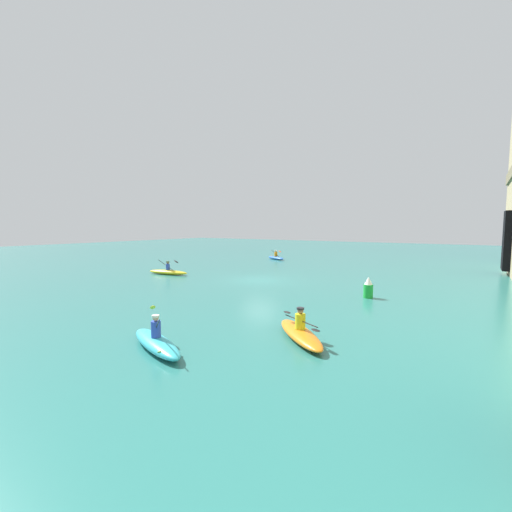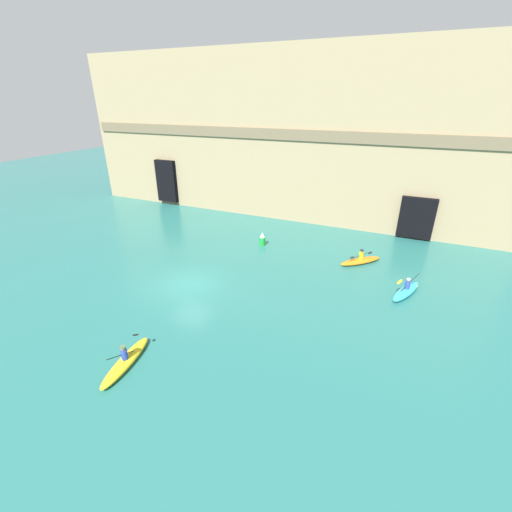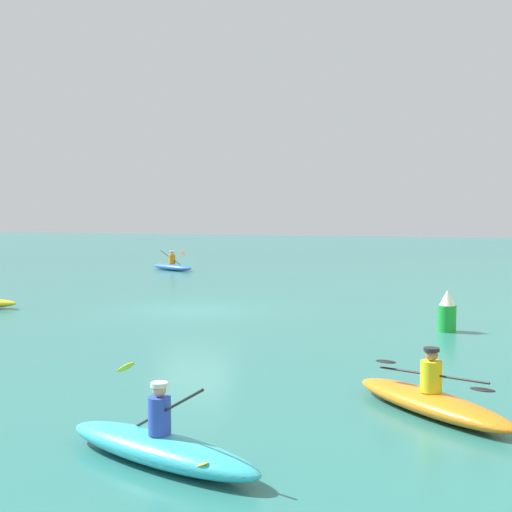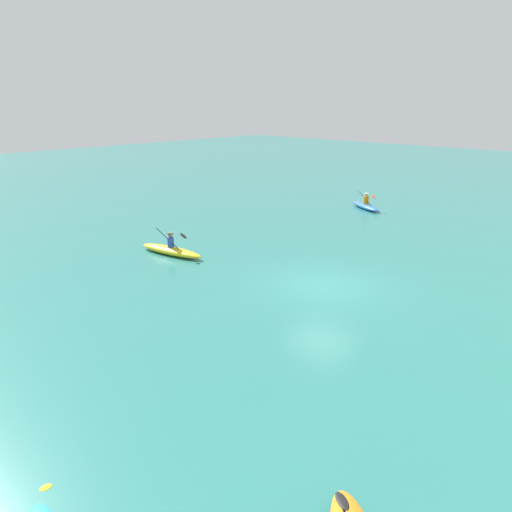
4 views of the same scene
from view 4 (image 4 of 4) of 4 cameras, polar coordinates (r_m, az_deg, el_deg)
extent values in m
plane|color=#28706B|center=(19.77, 7.71, -3.35)|extent=(120.00, 120.00, 0.00)
ellipsoid|color=black|center=(9.20, 9.82, -25.87)|extent=(0.40, 0.47, 0.08)
ellipsoid|color=blue|center=(33.98, 12.41, 5.57)|extent=(2.08, 3.03, 0.36)
cylinder|color=orange|center=(33.90, 12.46, 6.26)|extent=(0.35, 0.35, 0.49)
sphere|color=tan|center=(33.83, 12.50, 6.84)|extent=(0.21, 0.21, 0.21)
cylinder|color=silver|center=(33.82, 12.51, 6.98)|extent=(0.26, 0.26, 0.06)
cylinder|color=black|center=(33.89, 12.46, 6.30)|extent=(0.86, 1.69, 0.83)
ellipsoid|color=#D84C19|center=(33.15, 13.25, 6.63)|extent=(0.35, 0.46, 0.22)
ellipsoid|color=#D84C19|center=(34.63, 11.71, 5.99)|extent=(0.35, 0.46, 0.22)
ellipsoid|color=yellow|center=(23.71, -9.67, 0.60)|extent=(1.30, 3.67, 0.37)
cylinder|color=#2D47B7|center=(23.59, -9.73, 1.57)|extent=(0.30, 0.30, 0.47)
sphere|color=#9E704C|center=(23.50, -9.77, 2.39)|extent=(0.22, 0.22, 0.22)
cylinder|color=#4C6B4C|center=(23.47, -9.78, 2.61)|extent=(0.28, 0.28, 0.06)
cylinder|color=black|center=(23.58, -9.73, 1.63)|extent=(0.16, 2.02, 1.02)
ellipsoid|color=black|center=(22.81, -8.32, 2.31)|extent=(0.20, 0.43, 0.24)
ellipsoid|color=black|center=(24.37, -11.05, 1.00)|extent=(0.20, 0.43, 0.24)
ellipsoid|color=yellow|center=(9.28, -22.90, -23.18)|extent=(0.38, 0.44, 0.25)
camera|label=1|loc=(6.46, -155.24, -44.96)|focal=24.00mm
camera|label=2|loc=(27.54, -43.85, 22.24)|focal=24.00mm
camera|label=3|loc=(7.94, -108.12, -33.71)|focal=50.00mm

